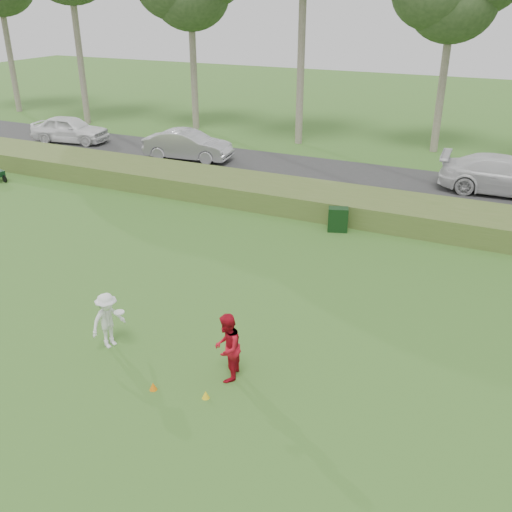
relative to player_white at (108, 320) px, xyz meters
The scene contains 11 objects.
ground 2.41m from the player_white, ahead, with size 120.00×120.00×0.00m, color #326421.
reed_strip 12.44m from the player_white, 79.50° to the left, with size 80.00×3.00×0.90m, color #496227.
park_road 17.40m from the player_white, 82.50° to the left, with size 80.00×6.00×0.06m, color #2D2D2D.
player_white is the anchor object (origin of this frame).
player_red 3.46m from the player_white, ahead, with size 0.85×0.66×1.74m, color red.
cone_orange 2.44m from the player_white, 27.27° to the right, with size 0.18×0.18×0.20m, color orange.
cone_yellow 3.52m from the player_white, 13.62° to the right, with size 0.18×0.18×0.20m, color yellow.
utility_cabinet 10.73m from the player_white, 74.03° to the left, with size 0.76×0.48×0.95m, color black.
car_left 23.89m from the player_white, 133.99° to the left, with size 1.92×4.78×1.63m, color white.
car_mid 18.53m from the player_white, 114.98° to the left, with size 1.71×4.89×1.61m, color silver.
car_right 19.82m from the player_white, 64.48° to the left, with size 2.40×5.90×1.71m, color silver.
Camera 1 is at (6.64, -10.13, 8.49)m, focal length 40.00 mm.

